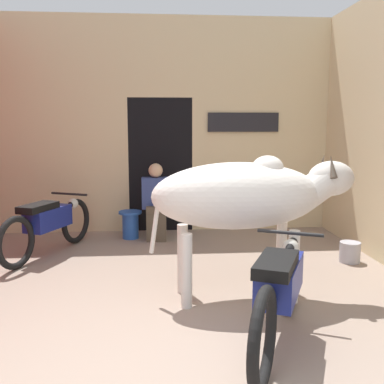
# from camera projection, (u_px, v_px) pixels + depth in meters

# --- Properties ---
(ground_plane) EXTENTS (30.00, 30.00, 0.00)m
(ground_plane) POSITION_uv_depth(u_px,v_px,m) (177.00, 378.00, 3.12)
(ground_plane) COLOR gray
(wall_back_with_doorway) EXTENTS (5.40, 0.93, 3.42)m
(wall_back_with_doorway) POSITION_uv_depth(u_px,v_px,m) (162.00, 138.00, 7.44)
(wall_back_with_doorway) COLOR beige
(wall_back_with_doorway) RESTS_ON ground_plane
(cow) EXTENTS (2.08, 0.76, 1.46)m
(cow) POSITION_uv_depth(u_px,v_px,m) (246.00, 196.00, 4.43)
(cow) COLOR silver
(cow) RESTS_ON ground_plane
(motorcycle_near) EXTENTS (0.94, 1.87, 0.81)m
(motorcycle_near) POSITION_uv_depth(u_px,v_px,m) (280.00, 289.00, 3.54)
(motorcycle_near) COLOR black
(motorcycle_near) RESTS_ON ground_plane
(motorcycle_far) EXTENTS (0.90, 1.80, 0.77)m
(motorcycle_far) POSITION_uv_depth(u_px,v_px,m) (48.00, 223.00, 5.99)
(motorcycle_far) COLOR black
(motorcycle_far) RESTS_ON ground_plane
(shopkeeper_seated) EXTENTS (0.42, 0.34, 1.16)m
(shopkeeper_seated) POSITION_uv_depth(u_px,v_px,m) (156.00, 200.00, 6.77)
(shopkeeper_seated) COLOR brown
(shopkeeper_seated) RESTS_ON ground_plane
(plastic_stool) EXTENTS (0.35, 0.35, 0.42)m
(plastic_stool) POSITION_uv_depth(u_px,v_px,m) (130.00, 224.00, 6.88)
(plastic_stool) COLOR #2856B2
(plastic_stool) RESTS_ON ground_plane
(bucket) EXTENTS (0.26, 0.26, 0.26)m
(bucket) POSITION_uv_depth(u_px,v_px,m) (350.00, 252.00, 5.71)
(bucket) COLOR #A8A8B2
(bucket) RESTS_ON ground_plane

